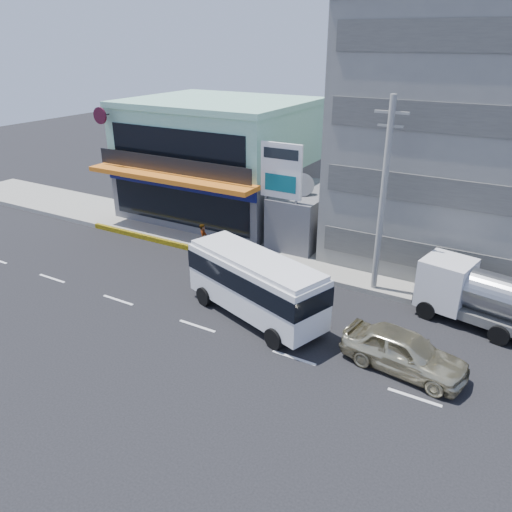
{
  "coord_description": "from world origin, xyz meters",
  "views": [
    {
      "loc": [
        12.37,
        -15.86,
        12.28
      ],
      "look_at": [
        0.8,
        4.07,
        2.2
      ],
      "focal_mm": 35.0,
      "sensor_mm": 36.0,
      "label": 1
    }
  ],
  "objects": [
    {
      "name": "satellite_dish",
      "position": [
        0.0,
        11.0,
        3.58
      ],
      "size": [
        1.5,
        1.5,
        0.15
      ],
      "primitive_type": "cylinder",
      "color": "slate",
      "rests_on": "gap_structure"
    },
    {
      "name": "billboard",
      "position": [
        -0.5,
        9.2,
        4.93
      ],
      "size": [
        2.6,
        0.18,
        6.9
      ],
      "color": "gray",
      "rests_on": "ground"
    },
    {
      "name": "tanker_truck",
      "position": [
        11.7,
        6.56,
        1.51
      ],
      "size": [
        7.41,
        3.44,
        2.82
      ],
      "color": "silver",
      "rests_on": "ground"
    },
    {
      "name": "shop_building",
      "position": [
        -8.0,
        13.95,
        4.0
      ],
      "size": [
        12.4,
        11.7,
        8.0
      ],
      "color": "#4F4E54",
      "rests_on": "ground"
    },
    {
      "name": "sidewalk",
      "position": [
        5.0,
        9.5,
        0.15
      ],
      "size": [
        70.0,
        5.0,
        0.3
      ],
      "primitive_type": "cube",
      "color": "gray",
      "rests_on": "ground"
    },
    {
      "name": "gap_structure",
      "position": [
        0.0,
        12.0,
        1.75
      ],
      "size": [
        3.0,
        6.0,
        3.5
      ],
      "primitive_type": "cube",
      "color": "#4F4E54",
      "rests_on": "ground"
    },
    {
      "name": "concrete_building",
      "position": [
        10.0,
        15.0,
        7.0
      ],
      "size": [
        16.0,
        12.0,
        14.0
      ],
      "primitive_type": "cube",
      "color": "gray",
      "rests_on": "ground"
    },
    {
      "name": "motorcycle_rider",
      "position": [
        -4.0,
        6.18,
        0.78
      ],
      "size": [
        1.95,
        1.31,
        2.37
      ],
      "color": "#631B0E",
      "rests_on": "ground"
    },
    {
      "name": "minibus",
      "position": [
        1.88,
        2.14,
        1.87
      ],
      "size": [
        7.85,
        4.65,
        3.13
      ],
      "color": "white",
      "rests_on": "ground"
    },
    {
      "name": "utility_pole_near",
      "position": [
        6.0,
        7.4,
        5.15
      ],
      "size": [
        1.6,
        0.3,
        10.0
      ],
      "color": "#999993",
      "rests_on": "ground"
    },
    {
      "name": "sedan",
      "position": [
        9.11,
        1.5,
        0.85
      ],
      "size": [
        5.24,
        2.69,
        1.71
      ],
      "primitive_type": "imported",
      "rotation": [
        0.0,
        0.0,
        1.43
      ],
      "color": "beige",
      "rests_on": "ground"
    },
    {
      "name": "ground",
      "position": [
        0.0,
        0.0,
        0.0
      ],
      "size": [
        120.0,
        120.0,
        0.0
      ],
      "primitive_type": "plane",
      "color": "black",
      "rests_on": "ground"
    }
  ]
}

